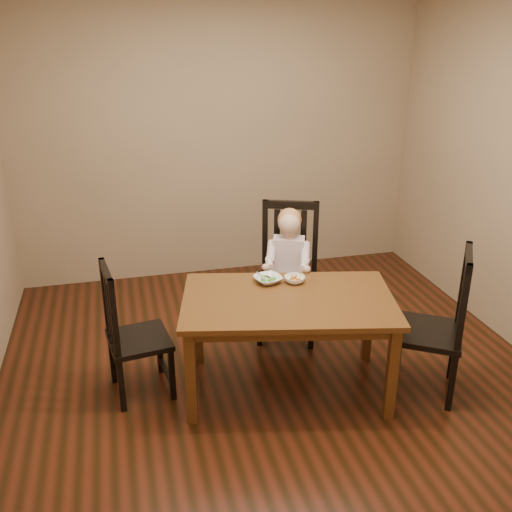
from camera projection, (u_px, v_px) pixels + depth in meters
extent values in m
cube|color=#461C0F|center=(272.00, 371.00, 4.31)|extent=(4.00, 4.00, 0.01)
cube|color=#987F60|center=(219.00, 143.00, 5.59)|extent=(4.00, 0.01, 2.70)
cube|color=#987F60|center=(430.00, 357.00, 2.00)|extent=(4.00, 0.01, 2.70)
cube|color=#503312|center=(288.00, 301.00, 3.86)|extent=(1.58, 1.14, 0.04)
cube|color=#503312|center=(288.00, 308.00, 3.88)|extent=(1.44, 1.01, 0.08)
cube|color=#503312|center=(191.00, 378.00, 3.64)|extent=(0.08, 0.08, 0.68)
cube|color=#503312|center=(392.00, 374.00, 3.68)|extent=(0.08, 0.08, 0.68)
cube|color=#503312|center=(198.00, 322.00, 4.31)|extent=(0.08, 0.08, 0.68)
cube|color=#503312|center=(368.00, 320.00, 4.35)|extent=(0.08, 0.08, 0.68)
cube|color=black|center=(288.00, 284.00, 4.64)|extent=(0.61, 0.60, 0.04)
cube|color=black|center=(313.00, 301.00, 4.89)|extent=(0.06, 0.06, 0.45)
cube|color=black|center=(265.00, 299.00, 4.93)|extent=(0.06, 0.06, 0.45)
cube|color=black|center=(312.00, 323.00, 4.53)|extent=(0.06, 0.06, 0.45)
cube|color=black|center=(260.00, 321.00, 4.57)|extent=(0.06, 0.06, 0.45)
cube|color=black|center=(315.00, 238.00, 4.67)|extent=(0.06, 0.06, 0.62)
cube|color=black|center=(265.00, 236.00, 4.71)|extent=(0.06, 0.06, 0.62)
cube|color=black|center=(291.00, 205.00, 4.59)|extent=(0.44, 0.20, 0.07)
cube|color=black|center=(303.00, 241.00, 4.69)|extent=(0.05, 0.04, 0.53)
cube|color=black|center=(290.00, 241.00, 4.71)|extent=(0.05, 0.04, 0.53)
cube|color=black|center=(277.00, 240.00, 4.72)|extent=(0.05, 0.04, 0.53)
cube|color=black|center=(139.00, 340.00, 3.93)|extent=(0.46, 0.48, 0.04)
cube|color=black|center=(112.00, 358.00, 4.10)|extent=(0.04, 0.04, 0.39)
cube|color=black|center=(121.00, 386.00, 3.79)|extent=(0.04, 0.04, 0.39)
cube|color=black|center=(159.00, 349.00, 4.23)|extent=(0.04, 0.04, 0.39)
cube|color=black|center=(172.00, 375.00, 3.92)|extent=(0.04, 0.04, 0.39)
cube|color=black|center=(105.00, 295.00, 3.91)|extent=(0.04, 0.04, 0.55)
cube|color=black|center=(114.00, 319.00, 3.60)|extent=(0.04, 0.04, 0.55)
cube|color=black|center=(106.00, 273.00, 3.66)|extent=(0.09, 0.40, 0.06)
cube|color=black|center=(108.00, 304.00, 3.85)|extent=(0.03, 0.05, 0.47)
cube|color=black|center=(110.00, 310.00, 3.77)|extent=(0.03, 0.05, 0.47)
cube|color=black|center=(112.00, 317.00, 3.69)|extent=(0.03, 0.05, 0.47)
cube|color=black|center=(428.00, 333.00, 3.94)|extent=(0.62, 0.63, 0.04)
cube|color=black|center=(452.00, 382.00, 3.80)|extent=(0.06, 0.06, 0.43)
cube|color=black|center=(453.00, 352.00, 4.15)|extent=(0.06, 0.06, 0.43)
cube|color=black|center=(394.00, 372.00, 3.91)|extent=(0.06, 0.06, 0.43)
cube|color=black|center=(400.00, 343.00, 4.26)|extent=(0.06, 0.06, 0.43)
cube|color=black|center=(463.00, 308.00, 3.59)|extent=(0.06, 0.06, 0.60)
cube|color=black|center=(463.00, 283.00, 3.94)|extent=(0.06, 0.06, 0.60)
cube|color=black|center=(469.00, 257.00, 3.66)|extent=(0.27, 0.39, 0.06)
cube|color=black|center=(463.00, 306.00, 3.68)|extent=(0.04, 0.05, 0.52)
cube|color=black|center=(463.00, 299.00, 3.77)|extent=(0.04, 0.05, 0.52)
cube|color=black|center=(463.00, 292.00, 3.87)|extent=(0.04, 0.05, 0.52)
imported|color=white|center=(268.00, 279.00, 4.07)|extent=(0.24, 0.24, 0.05)
imported|color=white|center=(295.00, 279.00, 4.07)|extent=(0.18, 0.18, 0.05)
cube|color=silver|center=(263.00, 277.00, 4.04)|extent=(0.07, 0.11, 0.05)
cube|color=silver|center=(263.00, 279.00, 4.05)|extent=(0.04, 0.04, 0.01)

